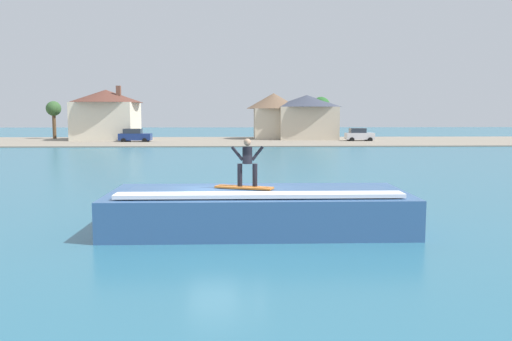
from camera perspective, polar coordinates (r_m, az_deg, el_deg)
The scene contains 12 objects.
ground_plane at distance 17.30m, azimuth -3.28°, elevation -6.58°, with size 260.00×260.00×0.00m, color #2C667E.
wave_crest at distance 17.34m, azimuth 0.25°, elevation -4.28°, with size 9.86×4.16×1.42m.
surfboard at distance 16.95m, azimuth -1.32°, elevation -1.86°, with size 1.95×1.10×0.06m.
surfer at distance 16.89m, azimuth -0.96°, elevation 1.18°, with size 1.08×0.32×1.57m.
shoreline_bank at distance 71.51m, azimuth -2.25°, elevation 3.24°, with size 120.00×23.54×0.13m.
car_near_shore at distance 71.00m, azimuth -13.20°, elevation 3.77°, with size 4.24×2.15×1.86m.
car_far_shore at distance 72.84m, azimuth 11.27°, elevation 3.88°, with size 3.84×2.20×1.86m.
house_with_chimney at distance 77.04m, azimuth -16.15°, elevation 6.12°, with size 10.35×10.35×7.71m.
house_gabled_white at distance 76.96m, azimuth 5.60°, elevation 6.07°, with size 10.27×10.27×6.56m.
house_small_cottage at distance 77.07m, azimuth 1.95°, elevation 6.30°, with size 8.03×8.03×6.85m.
tree_tall_bare at distance 82.91m, azimuth -21.38°, elevation 6.21°, with size 2.18×2.18×5.70m.
tree_short_bushy at distance 76.91m, azimuth 7.16°, elevation 6.95°, with size 2.67×2.67×6.30m.
Camera 1 is at (0.42, -16.86, 3.85)m, focal length 36.35 mm.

